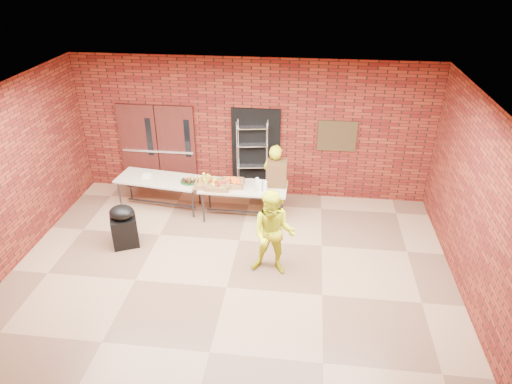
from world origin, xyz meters
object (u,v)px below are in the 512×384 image
Objects in this scene: volunteer_woman at (275,180)px; volunteer_man at (273,234)px; table_left at (159,181)px; covered_grill at (124,226)px; wire_rack at (252,160)px; table_right at (243,189)px; coffee_dispenser at (277,173)px.

volunteer_man is (0.13, -2.08, 0.01)m from volunteer_woman.
covered_grill is (-0.27, -1.47, -0.25)m from table_left.
volunteer_woman is at bearing 99.21° from volunteer_man.
table_right is at bearing -102.76° from wire_rack.
covered_grill is (-2.24, -2.28, -0.49)m from wire_rack.
coffee_dispenser is (0.62, -0.80, 0.09)m from wire_rack.
table_left is at bearing -166.29° from wire_rack.
table_right is 2.09× the size of covered_grill.
wire_rack is at bearing -25.57° from volunteer_woman.
volunteer_man is at bearing -33.83° from covered_grill.
wire_rack is 2.86m from volunteer_man.
covered_grill is at bearing -152.64° from coffee_dispenser.
wire_rack reaches higher than volunteer_man.
coffee_dispenser is at bearing 133.31° from volunteer_woman.
volunteer_man is at bearing -28.88° from table_left.
wire_rack reaches higher than volunteer_woman.
volunteer_man reaches higher than table_left.
table_right is 0.72m from volunteer_woman.
coffee_dispenser is 0.34× the size of volunteer_woman.
volunteer_woman reaches higher than covered_grill.
volunteer_man is at bearing -65.50° from table_right.
table_left is (-1.97, -0.81, -0.25)m from wire_rack.
coffee_dispenser is at bearing -60.85° from wire_rack.
table_right is at bearing 119.19° from volunteer_man.
coffee_dispenser reaches higher than table_left.
wire_rack is 0.91m from volunteer_woman.
table_right is (-0.07, -0.97, -0.24)m from wire_rack.
table_right is 1.15× the size of volunteer_woman.
wire_rack is at bearing 86.75° from table_right.
wire_rack is 0.98× the size of table_left.
wire_rack is 1.02m from coffee_dispenser.
wire_rack is 1.15× the size of volunteer_man.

